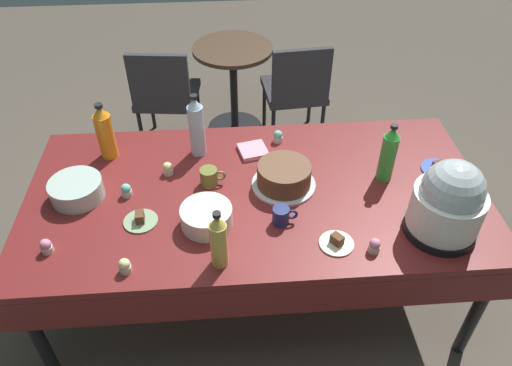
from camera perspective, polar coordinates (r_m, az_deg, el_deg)
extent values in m
plane|color=brown|center=(2.90, 0.00, -12.03)|extent=(9.00, 9.00, 0.00)
cube|color=maroon|center=(2.36, 0.00, -1.28)|extent=(2.20, 1.10, 0.04)
cylinder|color=black|center=(2.50, -24.09, -16.09)|extent=(0.06, 0.06, 0.71)
cylinder|color=black|center=(2.61, 24.48, -13.13)|extent=(0.06, 0.06, 0.71)
cylinder|color=black|center=(3.09, -19.92, -1.50)|extent=(0.06, 0.06, 0.71)
cylinder|color=black|center=(3.18, 17.99, 0.37)|extent=(0.06, 0.06, 0.71)
cube|color=maroon|center=(2.08, 1.17, -13.65)|extent=(2.20, 0.01, 0.18)
cube|color=maroon|center=(2.86, -0.83, 4.40)|extent=(2.20, 0.01, 0.18)
cylinder|color=silver|center=(2.38, 3.23, -0.14)|extent=(0.31, 0.31, 0.01)
cylinder|color=brown|center=(2.35, 3.28, 0.89)|extent=(0.26, 0.26, 0.10)
cylinder|color=brown|center=(2.31, 3.33, 1.91)|extent=(0.26, 0.26, 0.01)
cylinder|color=black|center=(2.29, 20.63, -4.87)|extent=(0.32, 0.32, 0.04)
cylinder|color=white|center=(2.22, 21.29, -2.87)|extent=(0.30, 0.30, 0.18)
sphere|color=#B2BCC1|center=(2.15, 21.98, -0.77)|extent=(0.26, 0.26, 0.26)
cylinder|color=#B2C6BC|center=(2.44, -20.21, -0.72)|extent=(0.25, 0.25, 0.09)
cylinder|color=silver|center=(2.17, -5.80, -3.94)|extent=(0.23, 0.23, 0.09)
cylinder|color=#2D4CB2|center=(2.64, 20.46, 1.52)|extent=(0.17, 0.17, 0.01)
cube|color=brown|center=(2.62, 20.58, 1.93)|extent=(0.07, 0.05, 0.04)
cylinder|color=beige|center=(2.13, 9.36, -6.97)|extent=(0.15, 0.15, 0.01)
cube|color=brown|center=(2.11, 9.43, -6.50)|extent=(0.06, 0.06, 0.04)
cylinder|color=#8CA87F|center=(2.26, -13.30, -4.35)|extent=(0.15, 0.15, 0.01)
cube|color=brown|center=(2.24, -13.40, -3.87)|extent=(0.04, 0.06, 0.05)
cylinder|color=beige|center=(2.07, -14.98, -9.63)|extent=(0.05, 0.05, 0.03)
sphere|color=beige|center=(2.05, -15.12, -9.12)|extent=(0.05, 0.05, 0.05)
cylinder|color=beige|center=(2.25, -23.17, -7.09)|extent=(0.05, 0.05, 0.03)
sphere|color=pink|center=(2.23, -23.37, -6.59)|extent=(0.05, 0.05, 0.05)
cylinder|color=beige|center=(2.13, 13.58, -7.42)|extent=(0.05, 0.05, 0.03)
sphere|color=pink|center=(2.11, 13.70, -6.89)|extent=(0.05, 0.05, 0.05)
cylinder|color=beige|center=(2.40, -14.83, -1.14)|extent=(0.05, 0.05, 0.03)
sphere|color=#6BC6B2|center=(2.38, -14.94, -0.63)|extent=(0.05, 0.05, 0.05)
cylinder|color=beige|center=(2.48, -10.22, 1.36)|extent=(0.05, 0.05, 0.03)
sphere|color=beige|center=(2.46, -10.30, 1.88)|extent=(0.05, 0.05, 0.05)
cylinder|color=beige|center=(2.66, 2.56, 5.15)|extent=(0.05, 0.05, 0.03)
sphere|color=#6BC6B2|center=(2.64, 2.58, 5.65)|extent=(0.05, 0.05, 0.05)
cylinder|color=gold|center=(1.96, -4.36, -7.19)|extent=(0.07, 0.07, 0.22)
cone|color=gold|center=(1.87, -4.56, -4.45)|extent=(0.06, 0.06, 0.05)
cylinder|color=black|center=(1.84, -4.62, -3.71)|extent=(0.03, 0.03, 0.02)
cylinder|color=green|center=(2.43, 15.08, 2.84)|extent=(0.08, 0.08, 0.25)
cone|color=green|center=(2.35, 15.70, 5.68)|extent=(0.07, 0.07, 0.05)
cylinder|color=black|center=(2.33, 15.85, 6.37)|extent=(0.03, 0.03, 0.02)
cylinder|color=orange|center=(2.61, -17.11, 5.24)|extent=(0.09, 0.09, 0.24)
cone|color=orange|center=(2.53, -17.75, 7.93)|extent=(0.08, 0.08, 0.05)
cylinder|color=black|center=(2.51, -17.91, 8.57)|extent=(0.04, 0.04, 0.02)
cylinder|color=silver|center=(2.52, -6.92, 6.08)|extent=(0.08, 0.08, 0.28)
cone|color=silver|center=(2.43, -7.23, 9.26)|extent=(0.07, 0.07, 0.05)
cylinder|color=black|center=(2.42, -7.30, 9.94)|extent=(0.04, 0.04, 0.02)
cylinder|color=olive|center=(2.37, -5.52, 0.71)|extent=(0.09, 0.09, 0.09)
torus|color=olive|center=(2.37, -4.21, 0.86)|extent=(0.06, 0.01, 0.06)
cylinder|color=navy|center=(2.17, 2.91, -3.84)|extent=(0.08, 0.08, 0.08)
torus|color=navy|center=(2.17, 4.22, -3.68)|extent=(0.05, 0.01, 0.05)
cube|color=pink|center=(2.58, -0.36, 3.82)|extent=(0.17, 0.17, 0.02)
cube|color=#333338|center=(3.77, -10.26, 10.06)|extent=(0.49, 0.49, 0.05)
cube|color=#333338|center=(3.49, -11.27, 11.53)|extent=(0.42, 0.09, 0.40)
cylinder|color=black|center=(4.01, -6.72, 8.71)|extent=(0.03, 0.03, 0.40)
cylinder|color=black|center=(4.08, -12.07, 8.68)|extent=(0.03, 0.03, 0.40)
cylinder|color=black|center=(3.70, -7.46, 5.57)|extent=(0.03, 0.03, 0.40)
cylinder|color=black|center=(3.78, -13.19, 5.59)|extent=(0.03, 0.03, 0.40)
cube|color=#333338|center=(3.78, 4.42, 10.74)|extent=(0.48, 0.48, 0.05)
cube|color=#333338|center=(3.51, 5.34, 12.29)|extent=(0.42, 0.08, 0.40)
cylinder|color=black|center=(4.10, 6.29, 9.52)|extent=(0.03, 0.03, 0.40)
cylinder|color=black|center=(4.02, 0.98, 9.12)|extent=(0.03, 0.03, 0.40)
cylinder|color=black|center=(3.79, 7.69, 6.55)|extent=(0.03, 0.03, 0.40)
cylinder|color=black|center=(3.71, 2.01, 6.07)|extent=(0.03, 0.03, 0.40)
cylinder|color=#473323|center=(3.75, -2.76, 15.35)|extent=(0.60, 0.60, 0.03)
cylinder|color=black|center=(3.91, -2.59, 10.72)|extent=(0.06, 0.06, 0.67)
cylinder|color=black|center=(4.10, -2.45, 6.55)|extent=(0.44, 0.44, 0.02)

